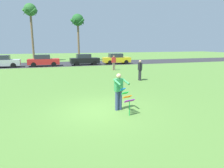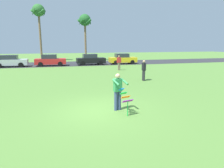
% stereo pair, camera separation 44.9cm
% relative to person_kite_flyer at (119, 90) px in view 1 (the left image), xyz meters
% --- Properties ---
extents(ground_plane, '(120.00, 120.00, 0.00)m').
position_rel_person_kite_flyer_xyz_m(ground_plane, '(-0.79, 0.20, -0.95)').
color(ground_plane, '#568438').
extents(road_strip, '(120.00, 8.00, 0.01)m').
position_rel_person_kite_flyer_xyz_m(road_strip, '(-0.79, 23.13, -0.95)').
color(road_strip, '#2D2D33').
rests_on(road_strip, ground).
extents(person_kite_flyer, '(0.63, 0.72, 1.73)m').
position_rel_person_kite_flyer_xyz_m(person_kite_flyer, '(0.00, 0.00, 0.00)').
color(person_kite_flyer, '#384772').
rests_on(person_kite_flyer, ground).
extents(kite_held, '(0.53, 0.70, 1.14)m').
position_rel_person_kite_flyer_xyz_m(kite_held, '(0.14, -0.69, -0.18)').
color(kite_held, blue).
rests_on(kite_held, ground).
extents(parked_car_silver, '(4.24, 1.91, 1.60)m').
position_rel_person_kite_flyer_xyz_m(parked_car_silver, '(-8.79, 20.73, -0.18)').
color(parked_car_silver, silver).
rests_on(parked_car_silver, ground).
extents(parked_car_red, '(4.24, 1.91, 1.60)m').
position_rel_person_kite_flyer_xyz_m(parked_car_red, '(-3.68, 20.74, -0.18)').
color(parked_car_red, red).
rests_on(parked_car_red, ground).
extents(parked_car_black, '(4.25, 1.94, 1.60)m').
position_rel_person_kite_flyer_xyz_m(parked_car_black, '(2.04, 20.73, -0.18)').
color(parked_car_black, black).
rests_on(parked_car_black, ground).
extents(parked_car_yellow, '(4.26, 1.95, 1.60)m').
position_rel_person_kite_flyer_xyz_m(parked_car_yellow, '(7.04, 20.74, -0.18)').
color(parked_car_yellow, yellow).
rests_on(parked_car_yellow, ground).
extents(palm_tree_right_near, '(2.58, 2.71, 9.85)m').
position_rel_person_kite_flyer_xyz_m(palm_tree_right_near, '(-5.49, 29.70, 7.37)').
color(palm_tree_right_near, brown).
rests_on(palm_tree_right_near, ground).
extents(palm_tree_centre_far, '(2.58, 2.71, 8.34)m').
position_rel_person_kite_flyer_xyz_m(palm_tree_centre_far, '(2.41, 28.66, 5.99)').
color(palm_tree_centre_far, brown).
rests_on(palm_tree_centre_far, ground).
extents(person_walker_near, '(0.56, 0.27, 1.73)m').
position_rel_person_kite_flyer_xyz_m(person_walker_near, '(4.28, 13.66, -0.02)').
color(person_walker_near, gray).
rests_on(person_walker_near, ground).
extents(person_walker_far, '(0.24, 0.57, 1.73)m').
position_rel_person_kite_flyer_xyz_m(person_walker_far, '(4.28, 6.67, -0.02)').
color(person_walker_far, '#26262B').
rests_on(person_walker_far, ground).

